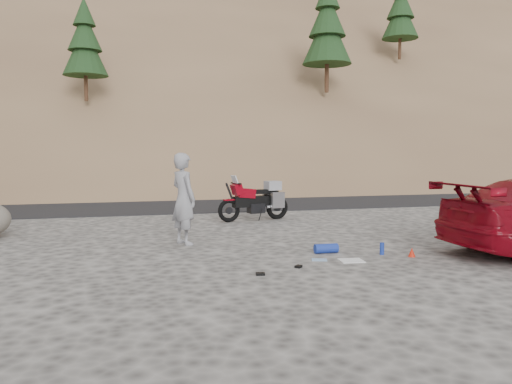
# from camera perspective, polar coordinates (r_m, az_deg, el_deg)

# --- Properties ---
(ground) EXTENTS (140.00, 140.00, 0.00)m
(ground) POSITION_cam_1_polar(r_m,az_deg,el_deg) (10.33, -1.55, -6.22)
(ground) COLOR #44413F
(ground) RESTS_ON ground
(road) EXTENTS (120.00, 7.00, 0.05)m
(road) POSITION_cam_1_polar(r_m,az_deg,el_deg) (19.12, -7.58, -1.19)
(road) COLOR black
(road) RESTS_ON ground
(hillside) EXTENTS (120.00, 73.00, 46.72)m
(hillside) POSITION_cam_1_polar(r_m,az_deg,el_deg) (51.62, -12.17, 14.81)
(hillside) COLOR brown
(hillside) RESTS_ON ground
(motorcycle) EXTENTS (2.17, 0.93, 1.31)m
(motorcycle) POSITION_cam_1_polar(r_m,az_deg,el_deg) (14.07, 0.13, -0.99)
(motorcycle) COLOR black
(motorcycle) RESTS_ON ground
(man) EXTENTS (0.72, 0.83, 1.92)m
(man) POSITION_cam_1_polar(r_m,az_deg,el_deg) (10.68, -8.21, -5.91)
(man) COLOR gray
(man) RESTS_ON ground
(gear_white_cloth) EXTENTS (0.45, 0.41, 0.01)m
(gear_white_cloth) POSITION_cam_1_polar(r_m,az_deg,el_deg) (9.15, 10.85, -7.70)
(gear_white_cloth) COLOR white
(gear_white_cloth) RESTS_ON ground
(gear_blue_mat) EXTENTS (0.46, 0.19, 0.18)m
(gear_blue_mat) POSITION_cam_1_polar(r_m,az_deg,el_deg) (9.73, 8.02, -6.40)
(gear_blue_mat) COLOR navy
(gear_blue_mat) RESTS_ON ground
(gear_bottle) EXTENTS (0.09, 0.09, 0.23)m
(gear_bottle) POSITION_cam_1_polar(r_m,az_deg,el_deg) (9.79, 14.20, -6.30)
(gear_bottle) COLOR navy
(gear_bottle) RESTS_ON ground
(gear_funnel) EXTENTS (0.17, 0.17, 0.17)m
(gear_funnel) POSITION_cam_1_polar(r_m,az_deg,el_deg) (9.75, 17.38, -6.59)
(gear_funnel) COLOR red
(gear_funnel) RESTS_ON ground
(gear_glove_a) EXTENTS (0.16, 0.12, 0.04)m
(gear_glove_a) POSITION_cam_1_polar(r_m,az_deg,el_deg) (7.99, 0.50, -9.34)
(gear_glove_a) COLOR black
(gear_glove_a) RESTS_ON ground
(gear_glove_b) EXTENTS (0.15, 0.15, 0.04)m
(gear_glove_b) POSITION_cam_1_polar(r_m,az_deg,el_deg) (8.52, 4.88, -8.48)
(gear_glove_b) COLOR black
(gear_glove_b) RESTS_ON ground
(gear_blue_cloth) EXTENTS (0.32, 0.28, 0.01)m
(gear_blue_cloth) POSITION_cam_1_polar(r_m,az_deg,el_deg) (9.12, 7.25, -7.70)
(gear_blue_cloth) COLOR #84A6CC
(gear_blue_cloth) RESTS_ON ground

